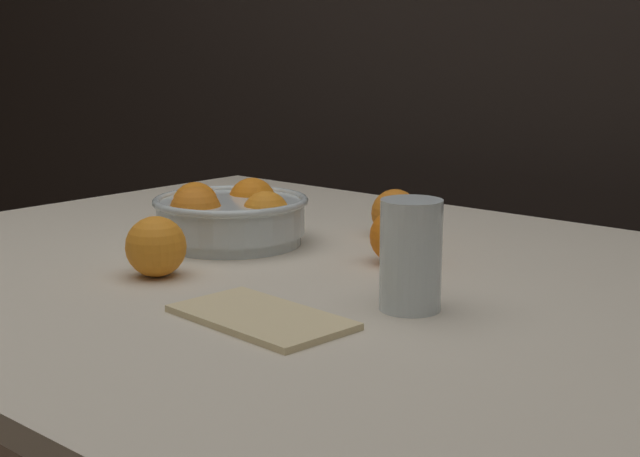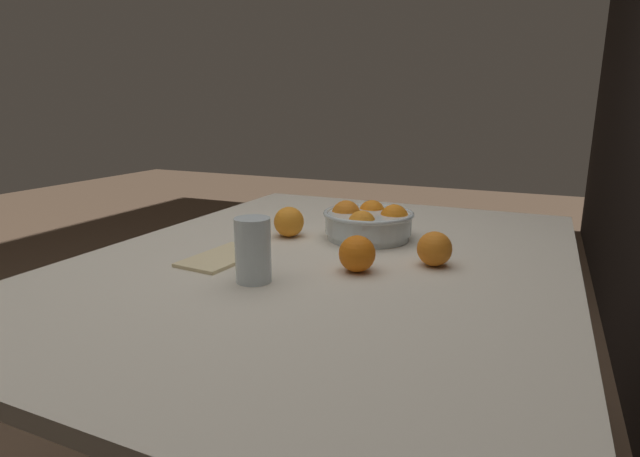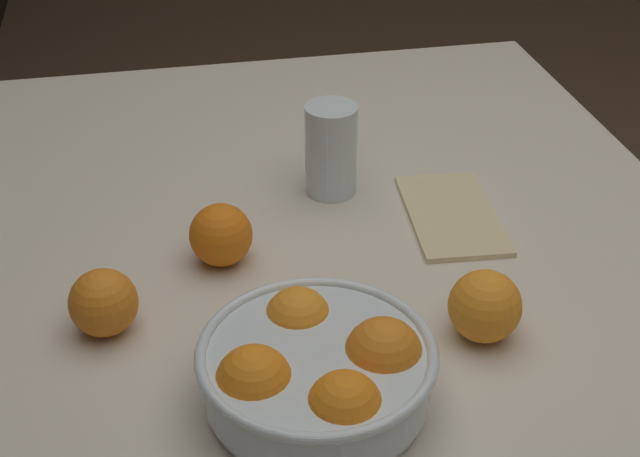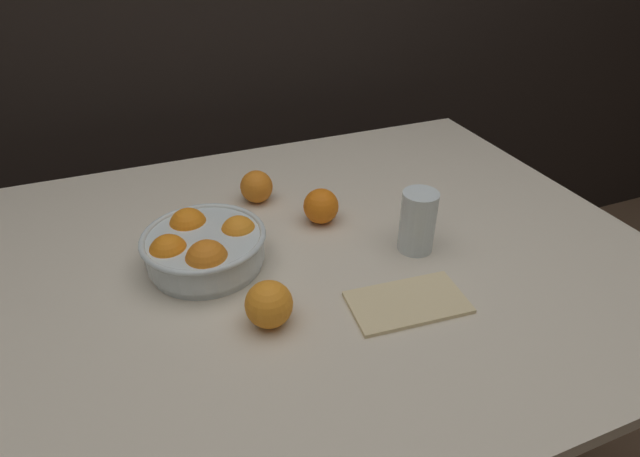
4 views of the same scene
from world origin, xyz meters
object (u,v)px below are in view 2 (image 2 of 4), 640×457
orange_loose_near_bowl (357,254)px  orange_loose_aside (434,249)px  fruit_bowl (368,222)px  juice_glass (253,254)px  orange_loose_front (289,222)px

orange_loose_near_bowl → orange_loose_aside: orange_loose_near_bowl is taller
fruit_bowl → orange_loose_near_bowl: size_ratio=3.05×
juice_glass → orange_loose_aside: juice_glass is taller
juice_glass → orange_loose_front: (-0.35, -0.10, -0.02)m
juice_glass → orange_loose_near_bowl: juice_glass is taller
orange_loose_aside → juice_glass: bearing=-51.1°
fruit_bowl → orange_loose_front: (0.07, -0.20, -0.00)m
orange_loose_near_bowl → orange_loose_front: orange_loose_front is taller
fruit_bowl → orange_loose_near_bowl: bearing=14.1°
fruit_bowl → juice_glass: bearing=-13.7°
fruit_bowl → juice_glass: juice_glass is taller
orange_loose_front → orange_loose_aside: size_ratio=1.06×
juice_glass → orange_loose_aside: 0.41m
fruit_bowl → juice_glass: size_ratio=1.83×
fruit_bowl → orange_loose_aside: bearing=52.2°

